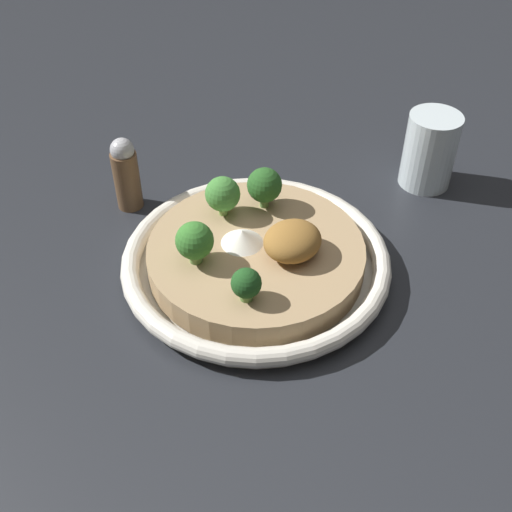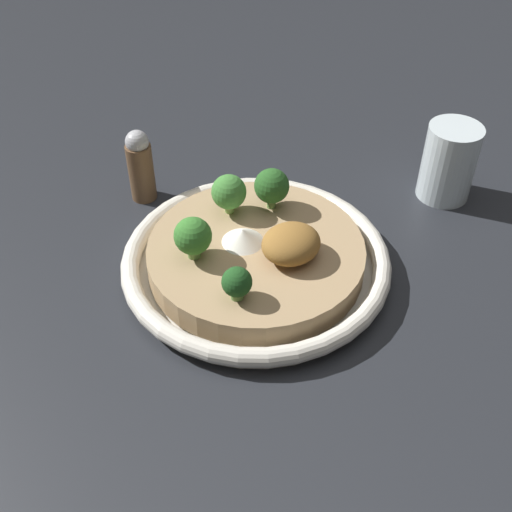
{
  "view_description": "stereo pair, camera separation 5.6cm",
  "coord_description": "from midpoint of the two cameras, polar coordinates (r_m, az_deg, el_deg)",
  "views": [
    {
      "loc": [
        0.34,
        0.34,
        0.45
      ],
      "look_at": [
        0.0,
        0.0,
        0.02
      ],
      "focal_mm": 45.0,
      "sensor_mm": 36.0,
      "label": 1
    },
    {
      "loc": [
        0.3,
        0.37,
        0.45
      ],
      "look_at": [
        0.0,
        0.0,
        0.02
      ],
      "focal_mm": 45.0,
      "sensor_mm": 36.0,
      "label": 2
    }
  ],
  "objects": [
    {
      "name": "risotto_bowl",
      "position": [
        0.65,
        2.47,
        -0.38
      ],
      "size": [
        0.27,
        0.27,
        0.03
      ],
      "color": "silver",
      "rests_on": "ground_plane"
    },
    {
      "name": "broccoli_back_right",
      "position": [
        0.57,
        1.09,
        -2.51
      ],
      "size": [
        0.03,
        0.03,
        0.03
      ],
      "color": "#668E47",
      "rests_on": "risotto_bowl"
    },
    {
      "name": "broccoli_front",
      "position": [
        0.66,
        -0.01,
        5.6
      ],
      "size": [
        0.04,
        0.04,
        0.04
      ],
      "color": "#759E4C",
      "rests_on": "risotto_bowl"
    },
    {
      "name": "broccoli_left",
      "position": [
        0.67,
        3.81,
        6.12
      ],
      "size": [
        0.04,
        0.04,
        0.05
      ],
      "color": "#668E47",
      "rests_on": "risotto_bowl"
    },
    {
      "name": "pepper_shaker",
      "position": [
        0.73,
        -8.11,
        7.92
      ],
      "size": [
        0.03,
        0.03,
        0.09
      ],
      "color": "brown",
      "rests_on": "ground_plane"
    },
    {
      "name": "cheese_sprinkle",
      "position": [
        0.63,
        1.32,
        1.72
      ],
      "size": [
        0.04,
        0.04,
        0.02
      ],
      "color": "white",
      "rests_on": "risotto_bowl"
    },
    {
      "name": "ground_plane",
      "position": [
        0.66,
        2.43,
        -1.41
      ],
      "size": [
        6.0,
        6.0,
        0.0
      ],
      "primitive_type": "plane",
      "color": "#23262B"
    },
    {
      "name": "drinking_glass",
      "position": [
        0.77,
        18.79,
        7.83
      ],
      "size": [
        0.06,
        0.06,
        0.09
      ],
      "color": "silver",
      "rests_on": "ground_plane"
    },
    {
      "name": "broccoli_right",
      "position": [
        0.61,
        -3.03,
        1.64
      ],
      "size": [
        0.04,
        0.04,
        0.04
      ],
      "color": "#668E47",
      "rests_on": "risotto_bowl"
    },
    {
      "name": "crispy_onion_garnish",
      "position": [
        0.61,
        5.73,
        1.0
      ],
      "size": [
        0.06,
        0.05,
        0.03
      ],
      "color": "olive",
      "rests_on": "risotto_bowl"
    }
  ]
}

